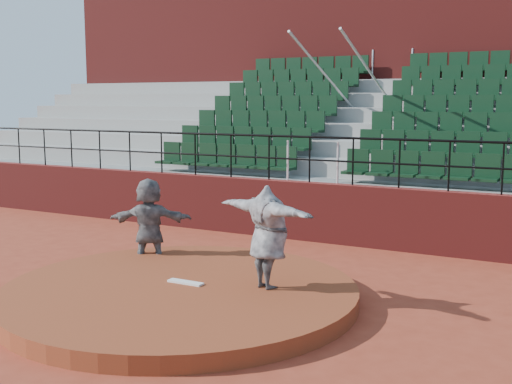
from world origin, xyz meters
TOP-DOWN VIEW (x-y plane):
  - ground at (0.00, 0.00)m, footprint 90.00×90.00m
  - pitchers_mound at (0.00, 0.00)m, footprint 5.50×5.50m
  - pitching_rubber at (0.00, 0.15)m, footprint 0.60×0.15m
  - boundary_wall at (0.00, 5.00)m, footprint 24.00×0.30m
  - wall_railing at (0.00, 5.00)m, footprint 24.04×0.05m
  - seating_deck at (0.00, 8.64)m, footprint 24.00×5.97m
  - press_box_facade at (0.00, 12.60)m, footprint 24.00×3.00m
  - pitcher at (1.25, 0.55)m, footprint 2.01×1.15m
  - fielder at (-1.73, 1.51)m, footprint 1.61×1.13m

SIDE VIEW (x-z plane):
  - ground at x=0.00m, z-range 0.00..0.00m
  - pitchers_mound at x=0.00m, z-range 0.00..0.25m
  - pitching_rubber at x=0.00m, z-range 0.25..0.28m
  - boundary_wall at x=0.00m, z-range 0.00..1.30m
  - fielder at x=-1.73m, z-range 0.00..1.67m
  - pitcher at x=1.25m, z-range 0.25..1.83m
  - seating_deck at x=0.00m, z-range -0.86..3.77m
  - wall_railing at x=0.00m, z-range 1.52..2.54m
  - press_box_facade at x=0.00m, z-range 0.00..7.10m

